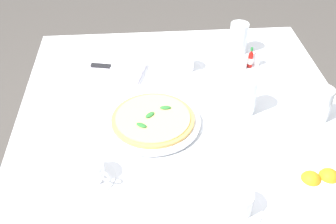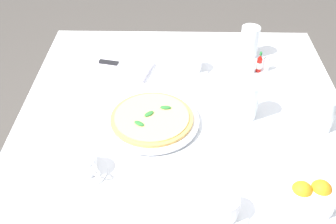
% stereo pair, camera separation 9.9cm
% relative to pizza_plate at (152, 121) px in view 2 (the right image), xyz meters
% --- Properties ---
extents(dining_table, '(1.09, 1.09, 0.75)m').
position_rel_pizza_plate_xyz_m(dining_table, '(0.10, 0.07, -0.15)').
color(dining_table, white).
rests_on(dining_table, ground_plane).
extents(pizza_plate, '(0.30, 0.30, 0.02)m').
position_rel_pizza_plate_xyz_m(pizza_plate, '(0.00, 0.00, 0.00)').
color(pizza_plate, white).
rests_on(pizza_plate, dining_table).
extents(pizza, '(0.26, 0.26, 0.02)m').
position_rel_pizza_plate_xyz_m(pizza, '(-0.00, 0.00, 0.01)').
color(pizza, tan).
rests_on(pizza, pizza_plate).
extents(coffee_cup_back_corner, '(0.13, 0.13, 0.07)m').
position_rel_pizza_plate_xyz_m(coffee_cup_back_corner, '(0.20, -0.35, 0.02)').
color(coffee_cup_back_corner, white).
rests_on(coffee_cup_back_corner, dining_table).
extents(coffee_cup_near_left, '(0.13, 0.13, 0.07)m').
position_rel_pizza_plate_xyz_m(coffee_cup_near_left, '(0.13, 0.31, 0.02)').
color(coffee_cup_near_left, white).
rests_on(coffee_cup_near_left, dining_table).
extents(coffee_cup_far_right, '(0.13, 0.13, 0.06)m').
position_rel_pizza_plate_xyz_m(coffee_cup_far_right, '(-0.18, -0.21, 0.02)').
color(coffee_cup_far_right, white).
rests_on(coffee_cup_far_right, dining_table).
extents(water_glass_right_edge, '(0.07, 0.07, 0.12)m').
position_rel_pizza_plate_xyz_m(water_glass_right_edge, '(0.36, 0.42, 0.05)').
color(water_glass_right_edge, white).
rests_on(water_glass_right_edge, dining_table).
extents(water_glass_near_right, '(0.07, 0.07, 0.13)m').
position_rel_pizza_plate_xyz_m(water_glass_near_right, '(0.30, 0.05, 0.04)').
color(water_glass_near_right, white).
rests_on(water_glass_near_right, dining_table).
extents(water_glass_far_left, '(0.06, 0.06, 0.12)m').
position_rel_pizza_plate_xyz_m(water_glass_far_left, '(0.53, -0.01, 0.04)').
color(water_glass_far_left, white).
rests_on(water_glass_far_left, dining_table).
extents(napkin_folded, '(0.25, 0.19, 0.02)m').
position_rel_pizza_plate_xyz_m(napkin_folded, '(-0.13, 0.31, -0.00)').
color(napkin_folded, white).
rests_on(napkin_folded, dining_table).
extents(dinner_knife, '(0.19, 0.06, 0.01)m').
position_rel_pizza_plate_xyz_m(dinner_knife, '(-0.13, 0.31, 0.01)').
color(dinner_knife, silver).
rests_on(dinner_knife, napkin_folded).
extents(citrus_bowl, '(0.15, 0.15, 0.06)m').
position_rel_pizza_plate_xyz_m(citrus_bowl, '(0.42, -0.29, 0.02)').
color(citrus_bowl, white).
rests_on(citrus_bowl, dining_table).
extents(hot_sauce_bottle, '(0.02, 0.02, 0.08)m').
position_rel_pizza_plate_xyz_m(hot_sauce_bottle, '(0.39, 0.31, 0.02)').
color(hot_sauce_bottle, '#B7140F').
rests_on(hot_sauce_bottle, dining_table).
extents(salt_shaker, '(0.03, 0.03, 0.06)m').
position_rel_pizza_plate_xyz_m(salt_shaker, '(0.41, 0.32, 0.01)').
color(salt_shaker, white).
rests_on(salt_shaker, dining_table).
extents(pepper_shaker, '(0.03, 0.03, 0.06)m').
position_rel_pizza_plate_xyz_m(pepper_shaker, '(0.36, 0.30, 0.01)').
color(pepper_shaker, white).
rests_on(pepper_shaker, dining_table).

